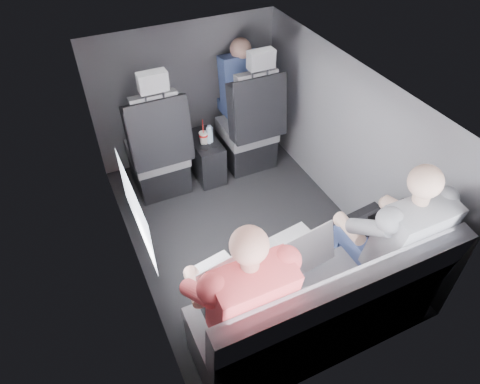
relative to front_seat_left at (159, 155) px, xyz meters
name	(u,v)px	position (x,y,z in m)	size (l,w,h in m)	color
floor	(245,233)	(0.45, -0.84, -0.40)	(2.60, 2.60, 0.00)	black
ceiling	(247,88)	(0.45, -0.84, 0.95)	(2.60, 2.60, 0.00)	#B2B2AD
panel_left	(127,206)	(-0.45, -0.84, 0.27)	(0.02, 2.60, 1.35)	#56565B
panel_right	(345,141)	(1.35, -0.84, 0.27)	(0.02, 2.60, 1.35)	#56565B
panel_front	(187,93)	(0.45, 0.46, 0.27)	(1.80, 0.02, 1.35)	#56565B
panel_back	(350,307)	(0.45, -2.14, 0.27)	(1.80, 0.02, 1.35)	#56565B
side_window	(136,209)	(-0.43, -1.14, 0.50)	(0.02, 0.75, 0.42)	white
seatbelt	(259,102)	(0.90, -0.17, 0.40)	(0.05, 0.01, 0.65)	black
front_seat_left	(159,155)	(0.00, 0.00, 0.00)	(0.52, 0.58, 1.26)	black
front_seat_right	(250,131)	(0.90, 0.00, 0.00)	(0.52, 0.58, 1.26)	black
center_console	(206,157)	(0.45, 0.04, -0.20)	(0.24, 0.48, 0.41)	black
rear_bench	(318,311)	(0.45, -1.90, -0.09)	(1.60, 0.57, 0.92)	#5A595E
soda_cup	(204,137)	(0.43, -0.01, 0.06)	(0.08, 0.08, 0.25)	white
water_bottle	(210,135)	(0.49, -0.01, 0.08)	(0.06, 0.06, 0.18)	#9DBCD5
laptop_white	(217,275)	(-0.11, -1.60, 0.23)	(0.33, 0.33, 0.23)	white
laptop_silver	(296,249)	(0.41, -1.64, 0.24)	(0.43, 0.41, 0.28)	silver
laptop_black	(375,220)	(1.03, -1.64, 0.23)	(0.34, 0.31, 0.23)	black
passenger_rear_left	(240,296)	(-0.05, -1.81, 0.25)	(0.54, 0.65, 1.28)	#2F2F33
passenger_rear_right	(390,236)	(1.00, -1.81, 0.25)	(0.54, 0.65, 1.28)	navy
passenger_front_right	(241,85)	(0.92, 0.26, 0.35)	(0.39, 0.39, 0.77)	navy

